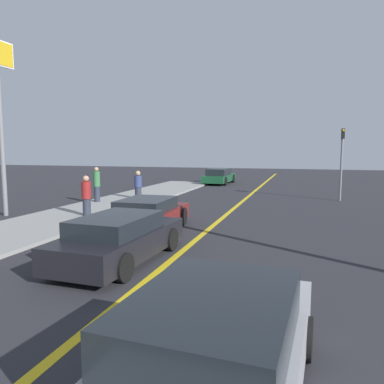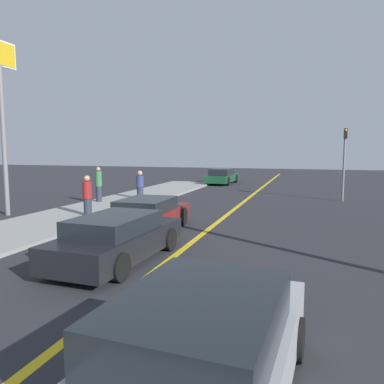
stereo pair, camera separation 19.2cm
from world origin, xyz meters
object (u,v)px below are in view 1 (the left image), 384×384
Objects in this scene: car_ahead_center at (120,238)px; car_far_distant at (148,215)px; car_near_right_lane at (216,352)px; car_parked_left_lot at (219,176)px; pedestrian_by_sign at (138,185)px; pedestrian_far_standing at (97,184)px; pedestrian_mid_group at (86,196)px; traffic_light at (342,157)px.

car_ahead_center is 1.09× the size of car_far_distant.
car_near_right_lane is 27.65m from car_parked_left_lot.
pedestrian_by_sign is at bearing 115.13° from car_ahead_center.
pedestrian_far_standing reaches higher than pedestrian_by_sign.
car_near_right_lane is at bearing -62.29° from pedestrian_by_sign.
pedestrian_far_standing reaches higher than car_near_right_lane.
pedestrian_by_sign is (1.52, 1.87, -0.16)m from pedestrian_far_standing.
car_ahead_center is 11.73m from pedestrian_by_sign.
car_ahead_center is 6.62m from pedestrian_mid_group.
car_far_distant is 12.69m from traffic_light.
car_parked_left_lot is 2.62× the size of pedestrian_far_standing.
traffic_light reaches higher than pedestrian_mid_group.
pedestrian_far_standing is (-6.04, 8.95, 0.44)m from car_ahead_center.
pedestrian_by_sign is (-8.13, 15.48, 0.23)m from car_near_right_lane.
traffic_light reaches higher than car_near_right_lane.
traffic_light is (10.66, 8.77, 1.52)m from pedestrian_mid_group.
pedestrian_mid_group is (-3.45, 1.49, 0.37)m from car_far_distant.
car_ahead_center is at bearing 131.22° from car_near_right_lane.
pedestrian_far_standing is (-9.65, 13.61, 0.39)m from car_near_right_lane.
pedestrian_far_standing is at bearing 133.49° from car_far_distant.
pedestrian_mid_group reaches higher than car_near_right_lane.
car_far_distant is at bearing -45.41° from pedestrian_far_standing.
car_parked_left_lot is at bearing 105.97° from car_near_right_lane.
pedestrian_far_standing is 2.42m from pedestrian_by_sign.
pedestrian_far_standing is (-3.64, -13.37, 0.41)m from car_parked_left_lot.
car_far_distant is 0.84× the size of car_parked_left_lot.
car_ahead_center is at bearing -50.42° from pedestrian_mid_group.
car_near_right_lane reaches higher than car_far_distant.
pedestrian_mid_group is (-4.21, 5.10, 0.35)m from car_ahead_center.
car_parked_left_lot is 1.20× the size of traffic_light.
car_parked_left_lot is at bearing 83.97° from pedestrian_mid_group.
car_parked_left_lot is 17.33m from pedestrian_mid_group.
car_ahead_center is at bearing -56.00° from pedestrian_far_standing.
pedestrian_mid_group is (-7.83, 9.76, 0.30)m from car_near_right_lane.
traffic_light is (7.22, 10.27, 1.89)m from car_far_distant.
pedestrian_mid_group is 0.92× the size of pedestrian_far_standing.
car_parked_left_lot is at bearing 79.56° from pedestrian_by_sign.
car_parked_left_lot is at bearing 98.60° from car_ahead_center.
car_far_distant is 18.79m from car_parked_left_lot.
car_far_distant is 2.60× the size of pedestrian_by_sign.
car_parked_left_lot is (-6.01, 26.99, -0.03)m from car_near_right_lane.
car_near_right_lane is 5.90m from car_ahead_center.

